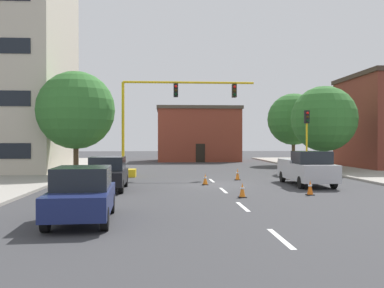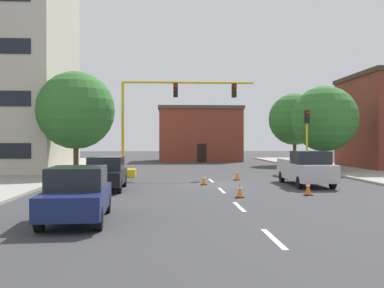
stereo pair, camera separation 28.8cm
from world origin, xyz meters
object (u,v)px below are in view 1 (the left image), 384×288
object	(u,v)px
traffic_signal_gantry	(143,144)
pickup_truck_silver	(307,168)
traffic_cone_roadside_b	(242,190)
traffic_cone_roadside_c	(310,188)
tree_right_far	(293,119)
tree_right_mid	(324,119)
sedan_navy_near_left	(82,194)
traffic_cone_roadside_d	(205,179)
sedan_black_mid_left	(108,173)
traffic_light_pole_right	(307,128)
tree_left_near	(76,110)
traffic_cone_roadside_a	(238,174)

from	to	relation	value
traffic_signal_gantry	pickup_truck_silver	distance (m)	11.81
traffic_signal_gantry	traffic_cone_roadside_b	size ratio (longest dim) A/B	15.28
pickup_truck_silver	traffic_cone_roadside_c	size ratio (longest dim) A/B	7.53
tree_right_far	tree_right_mid	bearing A→B (deg)	-93.92
sedan_navy_near_left	traffic_cone_roadside_d	size ratio (longest dim) A/B	7.03
sedan_navy_near_left	tree_right_far	bearing A→B (deg)	62.16
sedan_black_mid_left	traffic_cone_roadside_b	bearing A→B (deg)	-27.92
traffic_light_pole_right	sedan_black_mid_left	size ratio (longest dim) A/B	1.06
tree_right_mid	traffic_cone_roadside_d	world-z (taller)	tree_right_mid
tree_right_mid	traffic_cone_roadside_b	bearing A→B (deg)	-122.43
traffic_signal_gantry	tree_right_far	bearing A→B (deg)	42.28
sedan_navy_near_left	traffic_cone_roadside_b	world-z (taller)	sedan_navy_near_left
traffic_signal_gantry	traffic_cone_roadside_b	bearing A→B (deg)	-66.37
tree_right_mid	traffic_signal_gantry	bearing A→B (deg)	-167.90
tree_right_mid	pickup_truck_silver	world-z (taller)	tree_right_mid
tree_left_near	pickup_truck_silver	bearing A→B (deg)	-24.55
sedan_black_mid_left	traffic_cone_roadside_c	world-z (taller)	sedan_black_mid_left
pickup_truck_silver	sedan_navy_near_left	size ratio (longest dim) A/B	1.18
tree_left_near	sedan_navy_near_left	xyz separation A→B (m)	(3.61, -17.05, -3.84)
sedan_navy_near_left	sedan_black_mid_left	xyz separation A→B (m)	(-0.33, 8.82, 0.00)
sedan_navy_near_left	traffic_cone_roadside_d	world-z (taller)	sedan_navy_near_left
pickup_truck_silver	traffic_signal_gantry	bearing A→B (deg)	146.25
tree_left_near	sedan_black_mid_left	distance (m)	9.66
traffic_cone_roadside_a	traffic_cone_roadside_b	bearing A→B (deg)	-98.31
tree_left_near	traffic_cone_roadside_c	distance (m)	17.70
sedan_black_mid_left	traffic_cone_roadside_d	size ratio (longest dim) A/B	6.93
traffic_signal_gantry	tree_left_near	world-z (taller)	tree_left_near
pickup_truck_silver	traffic_cone_roadside_d	xyz separation A→B (m)	(-5.83, 0.61, -0.65)
tree_right_far	traffic_cone_roadside_b	world-z (taller)	tree_right_far
tree_right_mid	traffic_cone_roadside_a	size ratio (longest dim) A/B	9.27
traffic_cone_roadside_a	traffic_cone_roadside_d	distance (m)	3.80
traffic_light_pole_right	tree_right_mid	xyz separation A→B (m)	(2.38, 2.88, 0.81)
traffic_signal_gantry	sedan_black_mid_left	world-z (taller)	traffic_signal_gantry
sedan_navy_near_left	traffic_cone_roadside_b	distance (m)	8.20
tree_left_near	traffic_signal_gantry	bearing A→B (deg)	-1.05
traffic_cone_roadside_a	traffic_cone_roadside_c	xyz separation A→B (m)	(2.11, -7.97, -0.02)
traffic_cone_roadside_a	traffic_light_pole_right	bearing A→B (deg)	29.16
traffic_light_pole_right	traffic_cone_roadside_c	xyz separation A→B (m)	(-3.58, -11.14, -3.18)
pickup_truck_silver	sedan_navy_near_left	distance (m)	15.06
tree_right_far	sedan_black_mid_left	bearing A→B (deg)	-127.08
sedan_navy_near_left	tree_right_mid	bearing A→B (deg)	52.31
tree_right_far	sedan_navy_near_left	distance (m)	34.95
pickup_truck_silver	traffic_cone_roadside_b	distance (m)	6.93
traffic_cone_roadside_b	pickup_truck_silver	bearing A→B (deg)	47.27
traffic_signal_gantry	tree_left_near	bearing A→B (deg)	178.95
tree_right_mid	sedan_navy_near_left	size ratio (longest dim) A/B	1.52
traffic_light_pole_right	traffic_cone_roadside_b	world-z (taller)	traffic_light_pole_right
tree_right_mid	tree_left_near	distance (m)	19.33
tree_right_mid	pickup_truck_silver	distance (m)	11.18
tree_right_mid	tree_left_near	bearing A→B (deg)	-171.07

